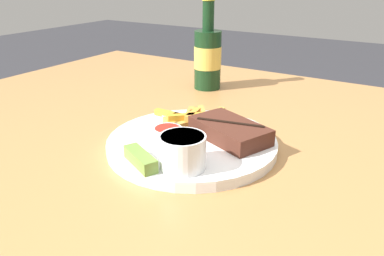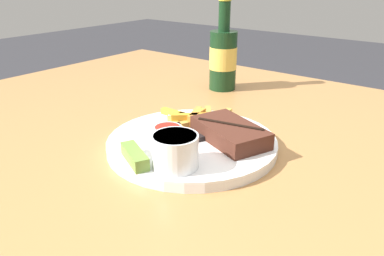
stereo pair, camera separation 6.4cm
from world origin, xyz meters
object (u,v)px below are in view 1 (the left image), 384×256
(steak_portion, at_px, (230,131))
(coleslaw_cup, at_px, (183,150))
(pickle_spear, at_px, (140,159))
(fork_utensil, at_px, (174,123))
(dipping_sauce_cup, at_px, (168,133))
(beer_bottle, at_px, (208,56))
(dinner_plate, at_px, (192,143))
(knife_utensil, at_px, (212,134))

(steak_portion, relative_size, coleslaw_cup, 2.27)
(pickle_spear, xyz_separation_m, fork_utensil, (-0.05, 0.16, -0.01))
(steak_portion, bearing_deg, dipping_sauce_cup, -144.81)
(pickle_spear, bearing_deg, dipping_sauce_cup, 100.22)
(dipping_sauce_cup, bearing_deg, beer_bottle, 109.21)
(steak_portion, height_order, beer_bottle, beer_bottle)
(dinner_plate, relative_size, coleslaw_cup, 4.25)
(steak_portion, height_order, fork_utensil, steak_portion)
(dinner_plate, xyz_separation_m, beer_bottle, (-0.16, 0.33, 0.08))
(dipping_sauce_cup, height_order, pickle_spear, dipping_sauce_cup)
(steak_portion, distance_m, dipping_sauce_cup, 0.11)
(dinner_plate, bearing_deg, steak_portion, 33.07)
(knife_utensil, distance_m, beer_bottle, 0.36)
(dinner_plate, bearing_deg, beer_bottle, 115.45)
(fork_utensil, height_order, knife_utensil, knife_utensil)
(dinner_plate, xyz_separation_m, dipping_sauce_cup, (-0.03, -0.03, 0.02))
(steak_portion, xyz_separation_m, fork_utensil, (-0.12, 0.00, -0.01))
(dinner_plate, height_order, beer_bottle, beer_bottle)
(dipping_sauce_cup, bearing_deg, steak_portion, 35.19)
(dinner_plate, xyz_separation_m, knife_utensil, (0.02, 0.03, 0.01))
(steak_portion, height_order, coleslaw_cup, coleslaw_cup)
(dinner_plate, xyz_separation_m, pickle_spear, (-0.02, -0.12, 0.02))
(beer_bottle, bearing_deg, pickle_spear, -72.61)
(steak_portion, xyz_separation_m, knife_utensil, (-0.03, -0.01, -0.01))
(dinner_plate, height_order, coleslaw_cup, coleslaw_cup)
(dinner_plate, distance_m, pickle_spear, 0.12)
(pickle_spear, bearing_deg, knife_utensil, 75.01)
(steak_portion, bearing_deg, knife_utensil, -166.56)
(steak_portion, distance_m, knife_utensil, 0.03)
(dipping_sauce_cup, relative_size, knife_utensil, 0.32)
(fork_utensil, xyz_separation_m, beer_bottle, (-0.09, 0.29, 0.07))
(fork_utensil, relative_size, beer_bottle, 0.50)
(dinner_plate, distance_m, knife_utensil, 0.04)
(dipping_sauce_cup, bearing_deg, knife_utensil, 43.61)
(coleslaw_cup, bearing_deg, knife_utensil, 98.22)
(dipping_sauce_cup, bearing_deg, pickle_spear, -79.78)
(coleslaw_cup, bearing_deg, pickle_spear, -154.43)
(coleslaw_cup, distance_m, knife_utensil, 0.13)
(dipping_sauce_cup, xyz_separation_m, beer_bottle, (-0.12, 0.36, 0.05))
(dipping_sauce_cup, distance_m, fork_utensil, 0.08)
(fork_utensil, bearing_deg, pickle_spear, -41.50)
(dinner_plate, bearing_deg, knife_utensil, 49.42)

